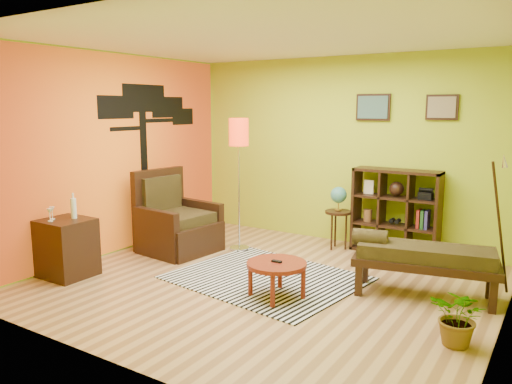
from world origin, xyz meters
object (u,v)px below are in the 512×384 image
Objects in this scene: globe_table at (338,202)px; potted_plant at (460,323)px; floor_lamp at (239,144)px; cube_shelf at (396,212)px; bench at (421,257)px; coffee_table at (277,267)px; armchair at (176,226)px; side_cabinet at (66,247)px.

globe_table is 1.73× the size of potted_plant.
floor_lamp is 1.66m from globe_table.
globe_table is 0.82m from cube_shelf.
cube_shelf is at bearing 116.18° from bench.
coffee_table is 0.56× the size of armchair.
globe_table reaches higher than coffee_table.
globe_table is at bearing 34.27° from armchair.
globe_table is (2.33, 2.89, 0.34)m from side_cabinet.
side_cabinet is 0.86× the size of cube_shelf.
side_cabinet is (-0.38, -1.56, 0.01)m from armchair.
armchair reaches higher than bench.
bench is at bearing 34.03° from coffee_table.
cube_shelf reaches higher than coffee_table.
globe_table is 0.77× the size of cube_shelf.
side_cabinet is at bearing -118.73° from floor_lamp.
armchair is 0.73× the size of bench.
floor_lamp is (1.14, 2.08, 1.18)m from side_cabinet.
bench is at bearing -63.82° from cube_shelf.
side_cabinet is at bearing -103.75° from armchair.
globe_table reaches higher than potted_plant.
side_cabinet is 0.54× the size of floor_lamp.
armchair is at bearing -150.53° from cube_shelf.
side_cabinet reaches higher than globe_table.
armchair is 2.38m from globe_table.
floor_lamp is 3.58× the size of potted_plant.
cube_shelf reaches higher than armchair.
cube_shelf is at bearing 76.11° from coffee_table.
side_cabinet is 1.12× the size of globe_table.
armchair is 0.61× the size of floor_lamp.
globe_table is at bearing 51.12° from side_cabinet.
coffee_table is 0.64× the size of side_cabinet.
potted_plant is at bearing -46.92° from globe_table.
armchair reaches higher than potted_plant.
coffee_table is 0.71× the size of globe_table.
armchair is 3.15m from cube_shelf.
coffee_table is at bearing -20.54° from armchair.
armchair is 3.46m from bench.
potted_plant is (4.43, 0.64, -0.15)m from side_cabinet.
side_cabinet is 1.93× the size of potted_plant.
cube_shelf is at bearing 15.49° from globe_table.
floor_lamp is at bearing -145.80° from globe_table.
floor_lamp is at bearing 170.64° from bench.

